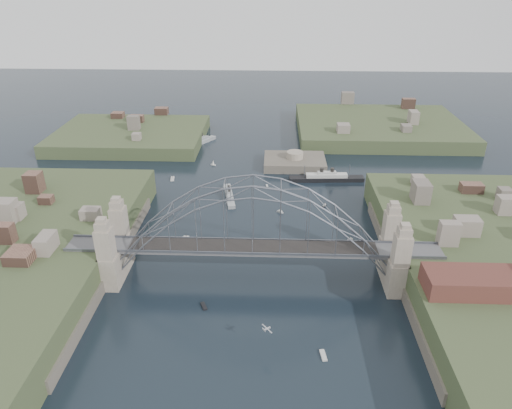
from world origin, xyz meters
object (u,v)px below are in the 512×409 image
object	(u,v)px
fort_island	(294,167)
naval_cruiser_far	(200,142)
wharf_shed	(477,283)
naval_cruiser_near	(229,195)
ocean_liner	(326,178)
bridge	(253,232)

from	to	relation	value
fort_island	naval_cruiser_far	xyz separation A→B (m)	(-37.74, 22.60, 1.23)
fort_island	wharf_shed	world-z (taller)	wharf_shed
naval_cruiser_near	ocean_liner	distance (m)	34.80
fort_island	naval_cruiser_far	size ratio (longest dim) A/B	1.43
bridge	ocean_liner	bearing A→B (deg)	68.59
bridge	wharf_shed	xyz separation A→B (m)	(44.00, -14.00, -2.32)
fort_island	wharf_shed	distance (m)	90.48
naval_cruiser_near	ocean_liner	xyz separation A→B (m)	(31.69, 14.39, 0.19)
fort_island	wharf_shed	size ratio (longest dim) A/B	1.10
ocean_liner	naval_cruiser_far	bearing A→B (deg)	143.43
fort_island	wharf_shed	bearing A→B (deg)	-69.15
bridge	naval_cruiser_far	distance (m)	96.79
naval_cruiser_far	ocean_liner	bearing A→B (deg)	-36.57
bridge	naval_cruiser_near	distance (m)	45.07
bridge	naval_cruiser_near	size ratio (longest dim) A/B	5.08
wharf_shed	ocean_liner	world-z (taller)	wharf_shed
bridge	ocean_liner	distance (m)	62.20
bridge	wharf_shed	distance (m)	46.23
wharf_shed	fort_island	bearing A→B (deg)	110.85
bridge	naval_cruiser_far	world-z (taller)	bridge
wharf_shed	ocean_liner	distance (m)	74.72
fort_island	naval_cruiser_far	world-z (taller)	fort_island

